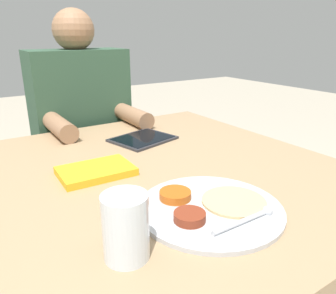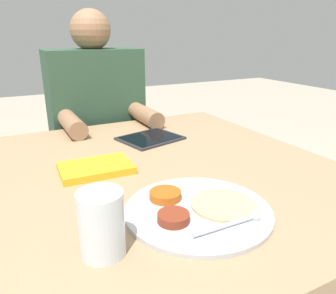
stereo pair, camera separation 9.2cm
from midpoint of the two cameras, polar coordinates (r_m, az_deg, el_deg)
The scene contains 6 objects.
dining_table at distance 1.11m, azimuth -5.35°, elevation -23.62°, with size 1.25×1.07×0.77m.
thali_tray at distance 0.72m, azimuth 8.86°, elevation -10.76°, with size 0.32×0.32×0.03m.
red_notebook at distance 0.92m, azimuth -9.68°, elevation -3.76°, with size 0.20×0.14×0.02m.
tablet_device at distance 1.18m, azimuth -0.88°, elevation 1.51°, with size 0.24×0.21×0.01m.
person_diner at distance 1.60m, azimuth -10.16°, elevation -1.57°, with size 0.41×0.44×1.23m.
drinking_glass at distance 0.57m, azimuth -6.87°, elevation -13.26°, with size 0.08×0.08×0.12m.
Camera 2 is at (-0.24, -0.78, 1.14)m, focal length 35.00 mm.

